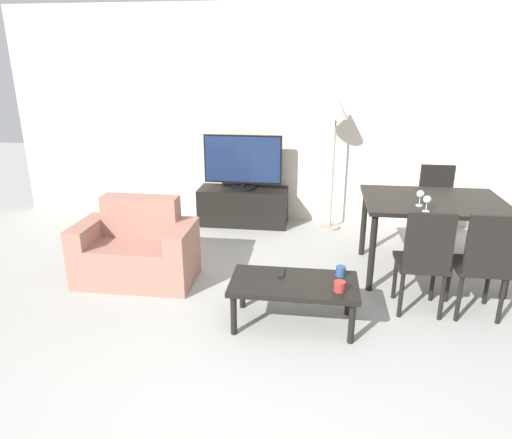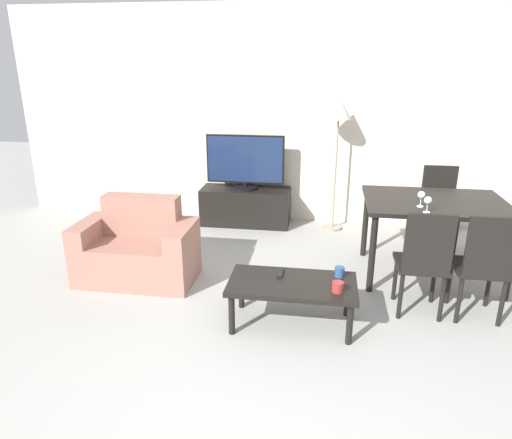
{
  "view_description": "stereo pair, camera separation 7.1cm",
  "coord_description": "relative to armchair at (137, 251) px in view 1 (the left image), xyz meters",
  "views": [
    {
      "loc": [
        0.18,
        -1.98,
        2.02
      ],
      "look_at": [
        -0.34,
        1.93,
        0.65
      ],
      "focal_mm": 32.0,
      "sensor_mm": 36.0,
      "label": 1
    },
    {
      "loc": [
        0.25,
        -1.97,
        2.02
      ],
      "look_at": [
        -0.34,
        1.93,
        0.65
      ],
      "focal_mm": 32.0,
      "sensor_mm": 36.0,
      "label": 2
    }
  ],
  "objects": [
    {
      "name": "wall_back",
      "position": [
        1.49,
        2.01,
        1.06
      ],
      "size": [
        7.69,
        0.06,
        2.7
      ],
      "color": "beige",
      "rests_on": "ground_plane"
    },
    {
      "name": "floor_lamp",
      "position": [
        1.88,
        1.71,
        1.11
      ],
      "size": [
        0.3,
        0.3,
        1.64
      ],
      "color": "gray",
      "rests_on": "ground_plane"
    },
    {
      "name": "wine_glass_center",
      "position": [
        2.64,
        0.09,
        0.59
      ],
      "size": [
        0.07,
        0.07,
        0.15
      ],
      "color": "silver",
      "rests_on": "dining_table"
    },
    {
      "name": "dining_chair_near",
      "position": [
        2.57,
        -0.3,
        0.22
      ],
      "size": [
        0.4,
        0.4,
        0.93
      ],
      "color": "black",
      "rests_on": "ground_plane"
    },
    {
      "name": "tv_stand",
      "position": [
        0.76,
        1.72,
        -0.06
      ],
      "size": [
        1.14,
        0.44,
        0.47
      ],
      "color": "black",
      "rests_on": "ground_plane"
    },
    {
      "name": "dining_table",
      "position": [
        2.8,
        0.49,
        0.4
      ],
      "size": [
        1.3,
        0.96,
        0.78
      ],
      "color": "black",
      "rests_on": "ground_plane"
    },
    {
      "name": "coffee_table",
      "position": [
        1.54,
        -0.61,
        0.04
      ],
      "size": [
        1.01,
        0.52,
        0.38
      ],
      "color": "black",
      "rests_on": "ground_plane"
    },
    {
      "name": "tv",
      "position": [
        0.76,
        1.72,
        0.53
      ],
      "size": [
        0.98,
        0.32,
        0.69
      ],
      "color": "black",
      "rests_on": "tv_stand"
    },
    {
      "name": "remote_primary",
      "position": [
        1.43,
        -0.49,
        0.09
      ],
      "size": [
        0.04,
        0.15,
        0.02
      ],
      "color": "black",
      "rests_on": "coffee_table"
    },
    {
      "name": "armchair",
      "position": [
        0.0,
        0.0,
        0.0
      ],
      "size": [
        1.11,
        0.61,
        0.79
      ],
      "color": "#9E6B5B",
      "rests_on": "ground_plane"
    },
    {
      "name": "cup_white_near",
      "position": [
        1.89,
        -0.72,
        0.12
      ],
      "size": [
        0.09,
        0.09,
        0.08
      ],
      "color": "maroon",
      "rests_on": "coffee_table"
    },
    {
      "name": "dining_chair_far",
      "position": [
        3.03,
        1.28,
        0.22
      ],
      "size": [
        0.4,
        0.4,
        0.93
      ],
      "color": "black",
      "rests_on": "ground_plane"
    },
    {
      "name": "dining_chair_near_right",
      "position": [
        3.03,
        -0.3,
        0.22
      ],
      "size": [
        0.4,
        0.4,
        0.93
      ],
      "color": "black",
      "rests_on": "ground_plane"
    },
    {
      "name": "wine_glass_left",
      "position": [
        2.61,
        0.26,
        0.59
      ],
      "size": [
        0.07,
        0.07,
        0.15
      ],
      "color": "silver",
      "rests_on": "dining_table"
    },
    {
      "name": "cup_colored_far",
      "position": [
        1.9,
        -0.45,
        0.13
      ],
      "size": [
        0.08,
        0.08,
        0.08
      ],
      "color": "navy",
      "rests_on": "coffee_table"
    }
  ]
}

